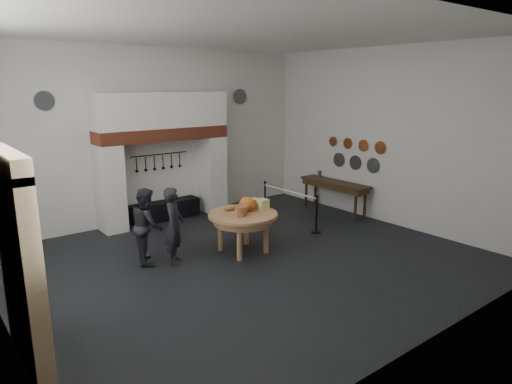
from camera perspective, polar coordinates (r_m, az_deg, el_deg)
floor at (r=9.58m, az=-0.95°, el=-8.51°), size 9.00×8.00×0.02m
ceiling at (r=8.94m, az=-1.06°, el=19.34°), size 9.00×8.00×0.02m
wall_back at (r=12.39m, az=-12.29°, el=6.96°), size 9.00×0.02×4.50m
wall_front at (r=6.32m, az=21.39°, el=0.37°), size 9.00×0.02×4.50m
wall_right at (r=12.21m, az=16.23°, el=6.65°), size 0.02×8.00×4.50m
chimney_pier_left at (r=11.70m, az=-17.75°, el=0.42°), size 0.55×0.70×2.15m
chimney_pier_right at (r=12.98m, az=-5.49°, el=2.23°), size 0.55×0.70×2.15m
hearth_brick_band at (r=12.07m, az=-11.57°, el=7.12°), size 3.50×0.72×0.32m
chimney_hood at (r=12.03m, az=-11.71°, el=10.01°), size 3.50×0.70×0.90m
iron_range at (r=12.52m, az=-11.27°, el=-2.26°), size 1.90×0.45×0.50m
utensil_rail at (r=12.39m, az=-12.01°, el=4.64°), size 1.60×0.02×0.02m
door_recess at (r=6.59m, az=-28.08°, el=-8.92°), size 0.04×1.10×2.50m
door_jamb_near at (r=5.94m, az=-26.02°, el=-10.55°), size 0.22×0.30×2.60m
door_jamb_far at (r=7.24m, az=-28.44°, el=-6.60°), size 0.22×0.30×2.60m
door_lintel at (r=6.25m, az=-28.68°, el=3.24°), size 0.22×1.70×0.30m
work_table at (r=9.77m, az=-1.65°, el=-2.86°), size 1.85×1.85×0.07m
pumpkin at (r=9.91m, az=-1.07°, el=-1.48°), size 0.36×0.36×0.31m
cheese_block_big at (r=9.98m, az=0.83°, el=-1.58°), size 0.22×0.22×0.24m
cheese_block_small at (r=10.20m, az=-0.32°, el=-1.36°), size 0.18×0.18×0.20m
wicker_basket at (r=9.52m, az=-1.85°, el=-2.38°), size 0.40×0.40×0.22m
bread_loaf at (r=9.96m, az=-3.31°, el=-1.96°), size 0.31×0.18×0.13m
visitor_near at (r=9.33m, az=-10.20°, el=-4.18°), size 0.65×0.69×1.58m
visitor_far at (r=9.52m, az=-13.46°, el=-4.09°), size 0.79×0.90×1.55m
side_table at (r=12.99m, az=9.82°, el=1.19°), size 0.55×2.20×0.06m
pewter_jug at (r=13.36m, az=7.94°, el=2.21°), size 0.12×0.12×0.22m
copper_pan_a at (r=12.33m, az=15.28°, el=5.36°), size 0.03×0.34×0.34m
copper_pan_b at (r=12.67m, az=13.29°, el=5.68°), size 0.03×0.32×0.32m
copper_pan_c at (r=13.02m, az=11.40°, el=5.97°), size 0.03×0.30×0.30m
copper_pan_d at (r=13.38m, az=9.61°, el=6.24°), size 0.03×0.28×0.28m
pewter_plate_left at (r=12.53m, az=14.41°, el=3.21°), size 0.03×0.40×0.40m
pewter_plate_mid at (r=12.90m, az=12.31°, el=3.61°), size 0.03×0.40×0.40m
pewter_plate_right at (r=13.28m, az=10.32°, el=3.98°), size 0.03×0.40×0.40m
pewter_plate_back_left at (r=11.38m, az=-24.94°, el=10.30°), size 0.44×0.03×0.44m
pewter_plate_back_right at (r=13.68m, az=-1.99°, el=11.82°), size 0.44×0.03×0.44m
barrier_post_near at (r=11.25m, az=7.57°, el=-2.84°), size 0.05×0.05×0.90m
barrier_post_far at (r=12.68m, az=1.13°, el=-0.87°), size 0.05×0.05×0.90m
barrier_rope at (r=11.85m, az=4.18°, el=0.07°), size 0.04×2.00×0.04m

